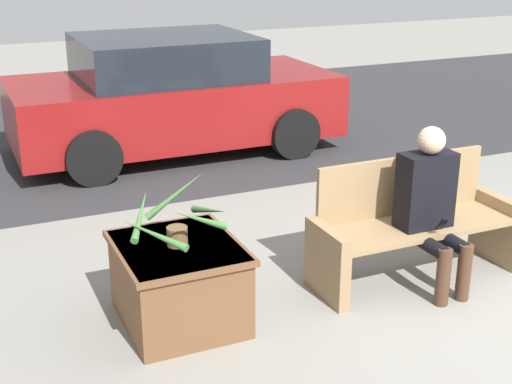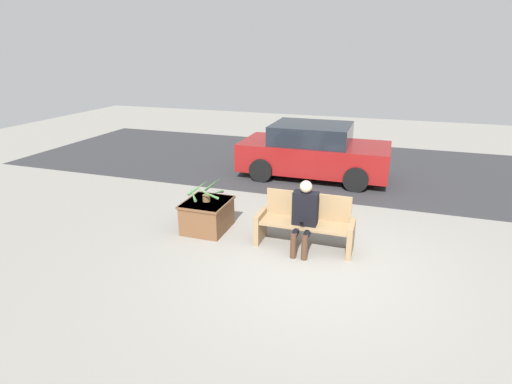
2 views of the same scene
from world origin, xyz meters
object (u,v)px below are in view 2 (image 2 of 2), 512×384
object	(u,v)px
person_seated	(304,213)
bench	(305,223)
planter_box	(207,214)
parked_car	(313,151)
potted_plant	(206,192)

from	to	relation	value
person_seated	bench	bearing A→B (deg)	93.12
planter_box	parked_car	size ratio (longest dim) A/B	0.24
person_seated	planter_box	xyz separation A→B (m)	(-1.91, 0.22, -0.37)
person_seated	potted_plant	world-z (taller)	person_seated
potted_plant	parked_car	size ratio (longest dim) A/B	0.18
planter_box	person_seated	bearing A→B (deg)	-6.63
person_seated	parked_car	size ratio (longest dim) A/B	0.32
bench	parked_car	world-z (taller)	parked_car
bench	person_seated	xyz separation A→B (m)	(0.01, -0.18, 0.26)
bench	parked_car	distance (m)	4.12
bench	potted_plant	xyz separation A→B (m)	(-1.90, 0.04, 0.34)
planter_box	potted_plant	distance (m)	0.45
planter_box	potted_plant	world-z (taller)	potted_plant
planter_box	potted_plant	xyz separation A→B (m)	(-0.00, -0.01, 0.45)
person_seated	parked_car	xyz separation A→B (m)	(-0.66, 4.23, 0.01)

